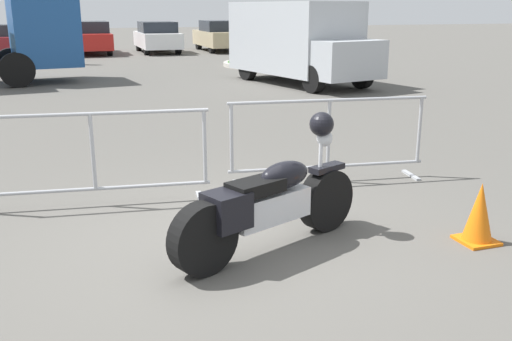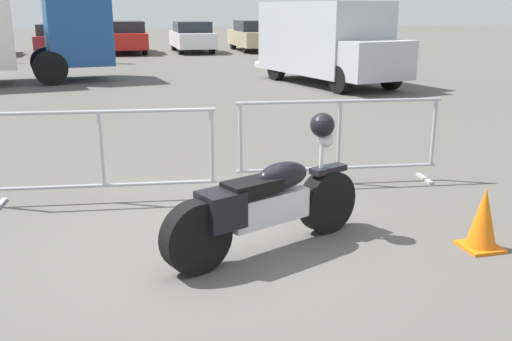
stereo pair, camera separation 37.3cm
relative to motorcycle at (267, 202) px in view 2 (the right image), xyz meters
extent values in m
plane|color=#54514C|center=(-0.38, 0.29, -0.46)|extent=(120.00, 120.00, 0.00)
cylinder|color=black|center=(0.70, 0.29, -0.15)|extent=(0.64, 0.40, 0.62)
cylinder|color=black|center=(-0.70, -0.29, -0.15)|extent=(0.64, 0.40, 0.62)
cube|color=silver|center=(0.00, 0.00, -0.05)|extent=(0.85, 0.53, 0.27)
ellipsoid|color=black|center=(0.16, 0.07, 0.22)|extent=(0.60, 0.44, 0.25)
cube|color=black|center=(-0.16, -0.07, 0.18)|extent=(0.57, 0.45, 0.12)
cube|color=black|center=(-0.47, -0.19, 0.05)|extent=(0.44, 0.42, 0.31)
cube|color=black|center=(0.70, 0.29, 0.18)|extent=(0.41, 0.27, 0.06)
cylinder|color=silver|center=(0.61, 0.25, 0.31)|extent=(0.05, 0.05, 0.44)
sphere|color=silver|center=(0.65, 0.27, 0.48)|extent=(0.16, 0.16, 0.16)
sphere|color=black|center=(0.61, 0.25, 0.63)|extent=(0.23, 0.23, 0.23)
cylinder|color=#9EA0A5|center=(-1.43, 1.76, 0.59)|extent=(2.56, 0.37, 0.04)
cylinder|color=#9EA0A5|center=(-1.43, 1.76, -0.26)|extent=(2.56, 0.37, 0.04)
cylinder|color=#9EA0A5|center=(-1.43, 1.76, 0.16)|extent=(0.05, 0.05, 0.85)
cylinder|color=#9EA0A5|center=(-0.21, 1.60, 0.16)|extent=(0.05, 0.05, 0.85)
cube|color=#9EA0A5|center=(-0.28, 1.61, -0.45)|extent=(0.12, 0.44, 0.03)
cylinder|color=#9EA0A5|center=(1.43, 1.76, 0.59)|extent=(2.56, 0.37, 0.04)
cylinder|color=#9EA0A5|center=(1.43, 1.76, -0.26)|extent=(2.56, 0.37, 0.04)
cylinder|color=#9EA0A5|center=(0.21, 1.92, 0.16)|extent=(0.05, 0.05, 0.85)
cylinder|color=#9EA0A5|center=(1.43, 1.76, 0.16)|extent=(0.05, 0.05, 0.85)
cylinder|color=#9EA0A5|center=(2.66, 1.60, 0.16)|extent=(0.05, 0.05, 0.85)
cube|color=#9EA0A5|center=(0.28, 1.91, -0.45)|extent=(0.12, 0.44, 0.03)
cube|color=#9EA0A5|center=(2.59, 1.61, -0.45)|extent=(0.12, 0.44, 0.03)
cube|color=#1E4C8C|center=(-2.02, 13.77, 0.97)|extent=(2.08, 2.41, 1.90)
cylinder|color=black|center=(-3.08, 14.60, 0.02)|extent=(0.99, 0.41, 0.96)
cylinder|color=black|center=(-2.81, 12.68, 0.02)|extent=(0.99, 0.41, 0.96)
cube|color=#B2B7BC|center=(4.87, 11.24, 0.85)|extent=(2.88, 4.45, 2.00)
cube|color=#B2B7BC|center=(5.44, 8.80, 0.38)|extent=(2.06, 1.31, 1.00)
cylinder|color=black|center=(6.17, 9.38, -0.10)|extent=(0.40, 0.76, 0.72)
cylinder|color=black|center=(4.53, 9.00, -0.10)|extent=(0.40, 0.76, 0.72)
cylinder|color=black|center=(5.42, 12.60, -0.10)|extent=(0.40, 0.76, 0.72)
cylinder|color=black|center=(3.78, 12.21, -0.10)|extent=(0.40, 0.76, 0.72)
cylinder|color=black|center=(-5.79, 25.80, -0.15)|extent=(0.22, 0.62, 0.62)
cube|color=maroon|center=(-3.34, 23.94, 0.13)|extent=(1.72, 4.18, 0.68)
cube|color=#1E232B|center=(-3.34, 23.79, 0.71)|extent=(1.57, 2.14, 0.48)
cylinder|color=black|center=(-4.04, 25.27, -0.15)|extent=(0.22, 0.62, 0.62)
cylinder|color=black|center=(-2.62, 25.27, -0.15)|extent=(0.22, 0.62, 0.62)
cylinder|color=black|center=(-4.06, 22.61, -0.15)|extent=(0.22, 0.62, 0.62)
cylinder|color=black|center=(-2.63, 22.60, -0.15)|extent=(0.22, 0.62, 0.62)
cube|color=#B21E19|center=(-0.17, 24.35, 0.17)|extent=(1.84, 4.48, 0.73)
cube|color=#1E232B|center=(-0.17, 24.19, 0.80)|extent=(1.69, 2.30, 0.52)
cylinder|color=black|center=(-0.92, 25.78, -0.13)|extent=(0.23, 0.67, 0.66)
cylinder|color=black|center=(0.61, 25.78, -0.13)|extent=(0.23, 0.67, 0.66)
cylinder|color=black|center=(-0.94, 22.93, -0.13)|extent=(0.23, 0.67, 0.66)
cylinder|color=black|center=(0.59, 22.92, -0.13)|extent=(0.23, 0.67, 0.66)
cube|color=white|center=(3.01, 24.13, 0.16)|extent=(1.80, 4.38, 0.71)
cube|color=#1E232B|center=(3.01, 23.97, 0.77)|extent=(1.65, 2.24, 0.51)
cylinder|color=black|center=(2.27, 25.53, -0.14)|extent=(0.23, 0.65, 0.65)
cylinder|color=black|center=(3.76, 25.52, -0.14)|extent=(0.23, 0.65, 0.65)
cylinder|color=black|center=(2.25, 22.73, -0.14)|extent=(0.23, 0.65, 0.65)
cylinder|color=black|center=(3.75, 22.73, -0.14)|extent=(0.23, 0.65, 0.65)
cube|color=tan|center=(6.18, 24.16, 0.17)|extent=(1.84, 4.46, 0.72)
cube|color=#1E232B|center=(6.18, 24.01, 0.79)|extent=(1.68, 2.29, 0.52)
cylinder|color=black|center=(5.43, 25.59, -0.13)|extent=(0.23, 0.66, 0.66)
cylinder|color=black|center=(6.95, 25.58, -0.13)|extent=(0.23, 0.66, 0.66)
cylinder|color=black|center=(5.41, 22.74, -0.13)|extent=(0.23, 0.66, 0.66)
cylinder|color=black|center=(6.93, 22.73, -0.13)|extent=(0.23, 0.66, 0.66)
cylinder|color=#262838|center=(-1.22, 19.06, -0.04)|extent=(0.26, 0.26, 0.85)
cylinder|color=maroon|center=(-1.22, 19.06, 0.70)|extent=(0.37, 0.37, 0.62)
sphere|color=tan|center=(-1.22, 19.06, 1.12)|extent=(0.22, 0.22, 0.22)
cylinder|color=#ADA89E|center=(6.24, 16.10, -0.39)|extent=(4.12, 4.12, 0.14)
cylinder|color=#38662D|center=(6.24, 16.10, -0.31)|extent=(3.79, 3.79, 0.02)
sphere|color=#1E511E|center=(6.00, 16.40, 0.15)|extent=(1.10, 1.10, 1.10)
sphere|color=#286023|center=(6.11, 16.14, 0.00)|extent=(0.76, 0.76, 0.76)
cube|color=orange|center=(1.92, -0.48, -0.45)|extent=(0.34, 0.34, 0.03)
cone|color=orange|center=(1.92, -0.48, -0.15)|extent=(0.28, 0.28, 0.56)
camera|label=1|loc=(-1.71, -4.57, 1.70)|focal=40.00mm
camera|label=2|loc=(-1.35, -4.68, 1.70)|focal=40.00mm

